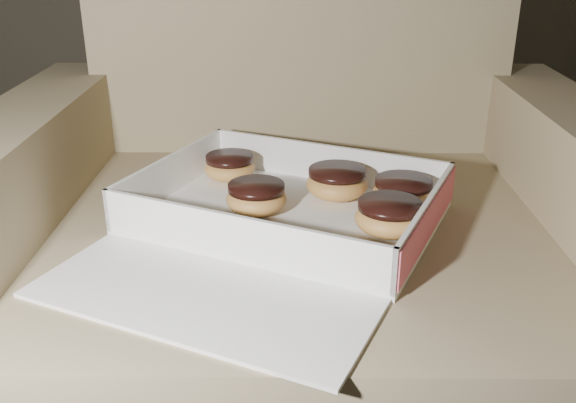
{
  "coord_description": "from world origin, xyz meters",
  "views": [
    {
      "loc": [
        0.44,
        -0.01,
        0.8
      ],
      "look_at": [
        0.43,
        0.79,
        0.45
      ],
      "focal_mm": 40.0,
      "sensor_mm": 36.0,
      "label": 1
    }
  ],
  "objects": [
    {
      "name": "donut_d",
      "position": [
        0.59,
        0.82,
        0.45
      ],
      "size": [
        0.09,
        0.09,
        0.04
      ],
      "color": "gold",
      "rests_on": "bakery_box"
    },
    {
      "name": "donut_b",
      "position": [
        0.5,
        0.86,
        0.45
      ],
      "size": [
        0.09,
        0.09,
        0.05
      ],
      "color": "gold",
      "rests_on": "bakery_box"
    },
    {
      "name": "donut_a",
      "position": [
        0.56,
        0.74,
        0.45
      ],
      "size": [
        0.09,
        0.09,
        0.04
      ],
      "color": "gold",
      "rests_on": "bakery_box"
    },
    {
      "name": "crumb_b",
      "position": [
        0.45,
        0.72,
        0.43
      ],
      "size": [
        0.01,
        0.01,
        0.0
      ],
      "primitive_type": "ellipsoid",
      "color": "black",
      "rests_on": "bakery_box"
    },
    {
      "name": "armchair",
      "position": [
        0.45,
        0.87,
        0.3
      ],
      "size": [
        0.9,
        0.76,
        0.94
      ],
      "color": "#9D8D64",
      "rests_on": "floor"
    },
    {
      "name": "crumb_c",
      "position": [
        0.44,
        0.72,
        0.43
      ],
      "size": [
        0.01,
        0.01,
        0.0
      ],
      "primitive_type": "ellipsoid",
      "color": "black",
      "rests_on": "bakery_box"
    },
    {
      "name": "donut_c",
      "position": [
        0.34,
        0.93,
        0.45
      ],
      "size": [
        0.08,
        0.08,
        0.04
      ],
      "color": "gold",
      "rests_on": "bakery_box"
    },
    {
      "name": "donut_e",
      "position": [
        0.39,
        0.8,
        0.45
      ],
      "size": [
        0.08,
        0.08,
        0.04
      ],
      "color": "gold",
      "rests_on": "bakery_box"
    },
    {
      "name": "crumb_a",
      "position": [
        0.33,
        0.79,
        0.43
      ],
      "size": [
        0.01,
        0.01,
        0.0
      ],
      "primitive_type": "ellipsoid",
      "color": "black",
      "rests_on": "bakery_box"
    },
    {
      "name": "bakery_box",
      "position": [
        0.42,
        0.76,
        0.44
      ],
      "size": [
        0.54,
        0.57,
        0.07
      ],
      "rotation": [
        0.0,
        0.0,
        -0.42
      ],
      "color": "white",
      "rests_on": "armchair"
    }
  ]
}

